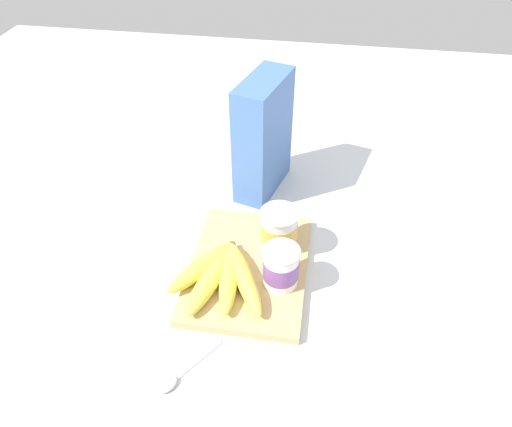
# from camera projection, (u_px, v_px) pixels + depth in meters

# --- Properties ---
(ground_plane) EXTENTS (2.40, 2.40, 0.00)m
(ground_plane) POSITION_uv_depth(u_px,v_px,m) (248.00, 271.00, 0.92)
(ground_plane) COLOR silver
(cutting_board) EXTENTS (0.31, 0.23, 0.02)m
(cutting_board) POSITION_uv_depth(u_px,v_px,m) (248.00, 268.00, 0.92)
(cutting_board) COLOR tan
(cutting_board) RESTS_ON ground_plane
(cereal_box) EXTENTS (0.19, 0.12, 0.28)m
(cereal_box) POSITION_uv_depth(u_px,v_px,m) (263.00, 137.00, 1.04)
(cereal_box) COLOR #4770B7
(cereal_box) RESTS_ON ground_plane
(yogurt_cup_front) EXTENTS (0.08, 0.08, 0.09)m
(yogurt_cup_front) POSITION_uv_depth(u_px,v_px,m) (279.00, 230.00, 0.92)
(yogurt_cup_front) COLOR white
(yogurt_cup_front) RESTS_ON cutting_board
(yogurt_cup_back) EXTENTS (0.07, 0.07, 0.09)m
(yogurt_cup_back) POSITION_uv_depth(u_px,v_px,m) (281.00, 267.00, 0.85)
(yogurt_cup_back) COLOR white
(yogurt_cup_back) RESTS_ON cutting_board
(banana_bunch) EXTENTS (0.20, 0.21, 0.04)m
(banana_bunch) POSITION_uv_depth(u_px,v_px,m) (222.00, 275.00, 0.87)
(banana_bunch) COLOR #E2D74A
(banana_bunch) RESTS_ON cutting_board
(spoon) EXTENTS (0.12, 0.09, 0.01)m
(spoon) POSITION_uv_depth(u_px,v_px,m) (181.00, 374.00, 0.75)
(spoon) COLOR silver
(spoon) RESTS_ON ground_plane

